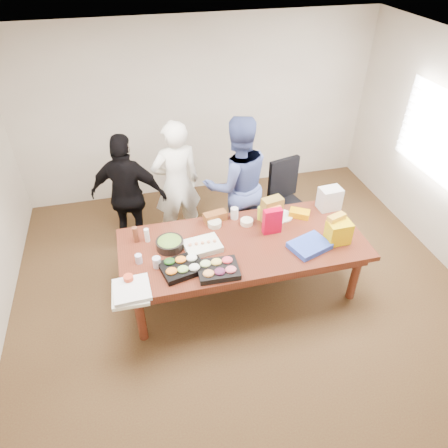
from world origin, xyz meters
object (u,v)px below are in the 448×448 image
object	(u,v)px
conference_table	(242,267)
person_center	(177,184)
person_right	(237,185)
sheet_cake	(203,246)
office_chair	(287,204)
salad_bowl	(170,244)

from	to	relation	value
conference_table	person_center	size ratio (longest dim) A/B	1.58
conference_table	person_right	size ratio (longest dim) A/B	1.50
person_center	person_right	bearing A→B (deg)	151.53
conference_table	sheet_cake	size ratio (longest dim) A/B	7.04
office_chair	sheet_cake	xyz separation A→B (m)	(-1.36, -0.89, 0.25)
conference_table	office_chair	distance (m)	1.28
office_chair	sheet_cake	bearing A→B (deg)	-161.07
office_chair	person_right	bearing A→B (deg)	162.45
conference_table	person_right	world-z (taller)	person_right
sheet_cake	salad_bowl	xyz separation A→B (m)	(-0.35, 0.10, 0.02)
sheet_cake	person_right	bearing A→B (deg)	46.76
conference_table	salad_bowl	bearing A→B (deg)	172.19
office_chair	person_center	size ratio (longest dim) A/B	0.61
sheet_cake	salad_bowl	world-z (taller)	salad_bowl
sheet_cake	salad_bowl	size ratio (longest dim) A/B	1.28
office_chair	person_center	world-z (taller)	person_center
office_chair	salad_bowl	world-z (taller)	office_chair
person_center	sheet_cake	distance (m)	1.22
sheet_cake	office_chair	bearing A→B (deg)	25.08
office_chair	salad_bowl	distance (m)	1.91
sheet_cake	conference_table	bearing A→B (deg)	-9.33
office_chair	sheet_cake	size ratio (longest dim) A/B	2.71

